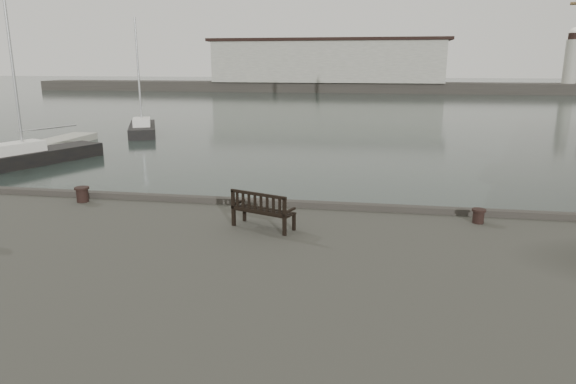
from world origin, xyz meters
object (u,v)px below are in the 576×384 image
(bench, at_px, (263,217))
(bollard_right, at_px, (478,216))
(yacht_c, at_px, (32,160))
(bollard_left, at_px, (82,194))
(yacht_d, at_px, (143,131))

(bench, height_order, bollard_right, bench)
(bench, bearing_deg, bollard_right, 35.12)
(bollard_right, distance_m, yacht_c, 26.13)
(bench, distance_m, yacht_c, 22.22)
(bollard_left, bearing_deg, bench, -14.70)
(bollard_left, xyz_separation_m, bollard_right, (11.91, -0.16, -0.04))
(bench, distance_m, bollard_right, 5.90)
(bench, relative_size, bollard_left, 3.79)
(bollard_right, bearing_deg, bollard_left, 179.22)
(bollard_right, relative_size, yacht_d, 0.04)
(bollard_right, height_order, yacht_d, yacht_d)
(bench, height_order, bollard_left, bench)
(bollard_left, bearing_deg, bollard_right, -0.78)
(yacht_c, bearing_deg, bollard_right, -7.55)
(bollard_right, height_order, yacht_c, yacht_c)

